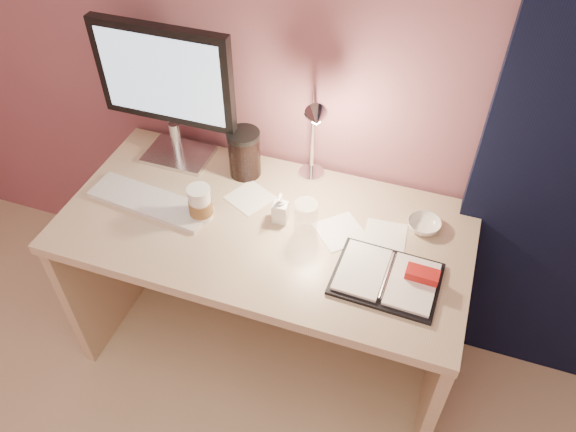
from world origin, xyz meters
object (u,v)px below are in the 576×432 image
(coffee_cup, at_px, (200,204))
(dark_jar, at_px, (245,155))
(desk, at_px, (273,253))
(desk_lamp, at_px, (295,132))
(keyboard, at_px, (150,202))
(bowl, at_px, (424,225))
(clear_cup, at_px, (306,219))
(lotion_bottle, at_px, (280,208))
(planner, at_px, (390,278))
(monitor, at_px, (166,83))

(coffee_cup, distance_m, dark_jar, 0.28)
(desk, distance_m, desk_lamp, 0.50)
(keyboard, distance_m, desk_lamp, 0.57)
(coffee_cup, bearing_deg, desk, 27.56)
(desk, distance_m, bowl, 0.58)
(dark_jar, bearing_deg, clear_cup, -36.24)
(lotion_bottle, distance_m, dark_jar, 0.29)
(planner, distance_m, bowl, 0.27)
(desk_lamp, bearing_deg, keyboard, -171.20)
(keyboard, relative_size, dark_jar, 2.72)
(monitor, bearing_deg, desk, -20.36)
(monitor, height_order, lotion_bottle, monitor)
(bowl, bearing_deg, monitor, 175.25)
(desk, height_order, bowl, bowl)
(coffee_cup, bearing_deg, clear_cup, 6.91)
(coffee_cup, xyz_separation_m, lotion_bottle, (0.26, 0.08, -0.01))
(monitor, height_order, clear_cup, monitor)
(planner, xyz_separation_m, lotion_bottle, (-0.41, 0.14, 0.04))
(planner, distance_m, clear_cup, 0.33)
(planner, distance_m, dark_jar, 0.70)
(dark_jar, xyz_separation_m, desk_lamp, (0.20, -0.03, 0.17))
(coffee_cup, relative_size, clear_cup, 0.97)
(keyboard, relative_size, lotion_bottle, 3.97)
(coffee_cup, distance_m, bowl, 0.76)
(desk, height_order, planner, planner)
(monitor, xyz_separation_m, dark_jar, (0.28, -0.00, -0.24))
(dark_jar, height_order, desk_lamp, desk_lamp)
(keyboard, bearing_deg, monitor, 101.21)
(desk, bearing_deg, clear_cup, -25.09)
(dark_jar, bearing_deg, keyboard, -133.76)
(keyboard, bearing_deg, bowl, 17.46)
(clear_cup, height_order, lotion_bottle, clear_cup)
(bowl, bearing_deg, lotion_bottle, -165.98)
(dark_jar, bearing_deg, desk, -44.12)
(monitor, relative_size, bowl, 4.85)
(bowl, bearing_deg, coffee_cup, -165.04)
(desk, bearing_deg, dark_jar, 135.88)
(desk, bearing_deg, lotion_bottle, -37.16)
(planner, xyz_separation_m, desk_lamp, (-0.41, 0.31, 0.24))
(lotion_bottle, bearing_deg, planner, -18.90)
(coffee_cup, bearing_deg, monitor, 129.93)
(monitor, bearing_deg, dark_jar, -1.21)
(planner, height_order, clear_cup, clear_cup)
(dark_jar, distance_m, desk_lamp, 0.27)
(keyboard, xyz_separation_m, clear_cup, (0.57, 0.04, 0.06))
(keyboard, height_order, bowl, bowl)
(monitor, relative_size, clear_cup, 4.00)
(desk, height_order, monitor, monitor)
(planner, distance_m, lotion_bottle, 0.43)
(keyboard, relative_size, planner, 1.36)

